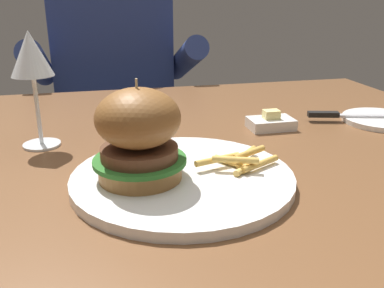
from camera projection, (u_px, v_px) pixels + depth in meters
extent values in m
cube|color=brown|center=(149.00, 168.00, 0.68)|extent=(1.30, 0.99, 0.04)
cylinder|color=brown|center=(324.00, 207.00, 1.33)|extent=(0.06, 0.06, 0.70)
cylinder|color=white|center=(183.00, 178.00, 0.58)|extent=(0.30, 0.30, 0.01)
cylinder|color=#9E6B38|center=(140.00, 170.00, 0.56)|extent=(0.11, 0.11, 0.02)
cylinder|color=#2D7028|center=(140.00, 160.00, 0.55)|extent=(0.12, 0.12, 0.01)
cylinder|color=brown|center=(139.00, 152.00, 0.55)|extent=(0.10, 0.10, 0.02)
ellipsoid|color=brown|center=(138.00, 118.00, 0.54)|extent=(0.11, 0.11, 0.08)
cylinder|color=#CCB78C|center=(137.00, 99.00, 0.53)|extent=(0.00, 0.00, 0.05)
cylinder|color=#EABC5B|center=(245.00, 168.00, 0.58)|extent=(0.04, 0.04, 0.01)
cylinder|color=gold|center=(260.00, 164.00, 0.59)|extent=(0.07, 0.04, 0.01)
cylinder|color=gold|center=(245.00, 155.00, 0.62)|extent=(0.05, 0.05, 0.01)
cylinder|color=gold|center=(231.00, 162.00, 0.60)|extent=(0.04, 0.05, 0.01)
cylinder|color=#E0B251|center=(217.00, 159.00, 0.59)|extent=(0.07, 0.03, 0.01)
cylinder|color=gold|center=(249.00, 153.00, 0.60)|extent=(0.06, 0.04, 0.01)
cylinder|color=#E0B251|center=(236.00, 160.00, 0.58)|extent=(0.06, 0.03, 0.01)
cylinder|color=silver|center=(42.00, 144.00, 0.72)|extent=(0.06, 0.06, 0.00)
cylinder|color=silver|center=(38.00, 111.00, 0.70)|extent=(0.01, 0.01, 0.11)
cone|color=silver|center=(30.00, 53.00, 0.67)|extent=(0.07, 0.07, 0.07)
cylinder|color=white|center=(381.00, 120.00, 0.85)|extent=(0.15, 0.15, 0.01)
cube|color=silver|center=(382.00, 116.00, 0.84)|extent=(0.17, 0.06, 0.00)
cube|color=black|center=(323.00, 114.00, 0.85)|extent=(0.06, 0.03, 0.01)
cube|color=white|center=(271.00, 124.00, 0.80)|extent=(0.08, 0.06, 0.02)
cube|color=#F4E58C|center=(271.00, 114.00, 0.80)|extent=(0.03, 0.02, 0.02)
cube|color=#282833|center=(122.00, 211.00, 1.55)|extent=(0.30, 0.22, 0.46)
cube|color=navy|center=(114.00, 77.00, 1.39)|extent=(0.36, 0.20, 0.52)
cylinder|color=navy|center=(38.00, 65.00, 1.24)|extent=(0.07, 0.34, 0.18)
cylinder|color=navy|center=(185.00, 60.00, 1.34)|extent=(0.07, 0.34, 0.18)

